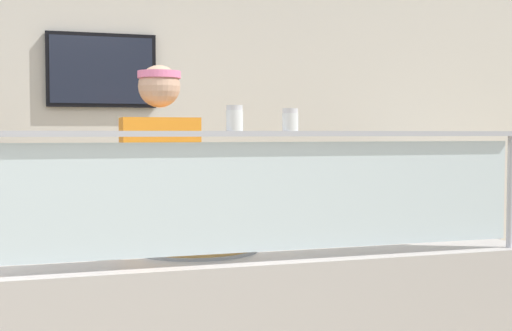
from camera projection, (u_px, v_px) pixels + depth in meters
The scene contains 9 objects.
shop_rear_unit at pixel (164, 142), 4.80m from camera, with size 6.63×0.13×2.70m.
sneeze_guard at pixel (278, 180), 2.49m from camera, with size 2.05×0.06×0.48m.
pizza_tray at pixel (197, 246), 2.74m from camera, with size 0.51×0.51×0.04m.
pizza_server at pixel (200, 241), 2.72m from camera, with size 0.07×0.28×0.01m, color #ADAFB7.
parmesan_shaker at pixel (235, 120), 2.43m from camera, with size 0.06×0.06×0.09m.
pepper_flake_shaker at pixel (290, 121), 2.49m from camera, with size 0.06×0.06×0.08m.
worker_figure at pixel (161, 217), 3.39m from camera, with size 0.41×0.50×1.76m.
prep_shelf at pixel (436, 270), 4.95m from camera, with size 0.70×0.55×0.85m, color #B7BABF.
pizza_box_stack at pixel (436, 190), 4.92m from camera, with size 0.46×0.45×0.31m.
Camera 1 is at (0.29, -2.28, 1.43)m, focal length 47.52 mm.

